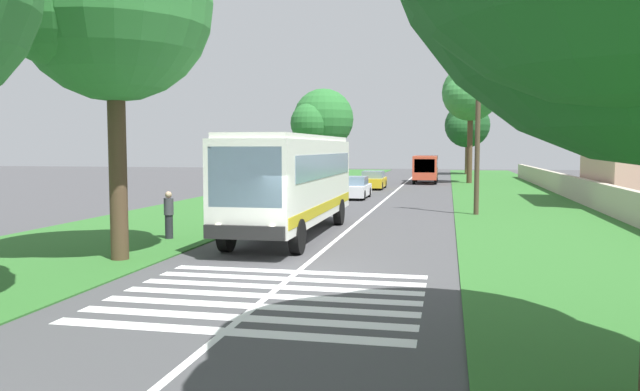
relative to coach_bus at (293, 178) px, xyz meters
The scene contains 16 objects.
ground 7.17m from the coach_bus, 164.73° to the right, with size 160.00×160.00×0.00m, color #424244.
grass_verge_left 10.78m from the coach_bus, 37.29° to the left, with size 120.00×8.00×0.04m, color #2D6628.
grass_verge_right 13.23m from the coach_bus, 49.95° to the right, with size 120.00×8.00×0.04m, color #2D6628.
centre_line 8.86m from the coach_bus, 12.09° to the right, with size 110.00×0.16×0.01m, color silver.
coach_bus is the anchor object (origin of this frame).
zebra_crossing 9.69m from the coach_bus, 169.02° to the right, with size 5.85×6.80×0.01m.
trailing_car_0 17.18m from the coach_bus, ahead, with size 4.30×1.78×1.43m.
trailing_car_1 26.59m from the coach_bus, ahead, with size 4.30×1.78×1.43m.
trailing_minibus_0 35.50m from the coach_bus, ahead, with size 6.00×2.14×2.53m.
roadside_tree_left_0 24.22m from the coach_bus, ahead, with size 5.44×4.57×7.69m.
roadside_tree_left_2 8.68m from the coach_bus, 147.65° to the left, with size 6.30×5.59×10.14m.
roadside_tree_right_1 36.99m from the coach_bus, 11.77° to the right, with size 5.93×5.18×10.83m.
roadside_tree_right_2 55.62m from the coach_bus, ahead, with size 6.71×5.41×8.65m.
utility_pole 11.28m from the coach_bus, 39.66° to the right, with size 0.24×1.40×8.68m.
roadside_wall 19.00m from the coach_bus, 44.99° to the right, with size 70.00×0.40×1.43m, color #B2A893.
pedestrian 4.67m from the coach_bus, 115.23° to the left, with size 0.34×0.34×1.69m.
Camera 1 is at (-15.60, -3.86, 3.29)m, focal length 34.58 mm.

